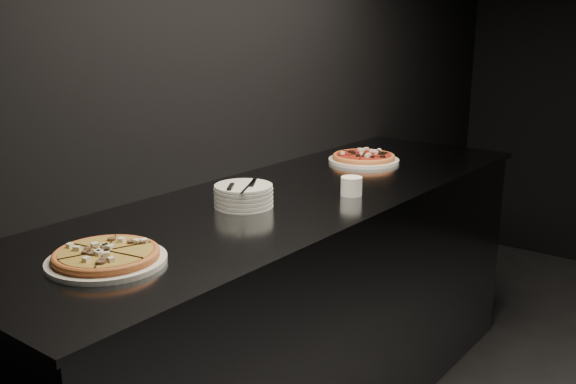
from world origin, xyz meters
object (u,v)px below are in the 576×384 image
Objects in this scene: pizza_mushroom at (106,256)px; plate_stack at (244,195)px; pizza_tomato at (364,158)px; cutlery at (242,185)px; ramekin at (351,186)px; counter at (295,309)px.

plate_stack reaches higher than pizza_mushroom.
pizza_mushroom is 0.62m from plate_stack.
pizza_tomato is at bearing 94.70° from pizza_mushroom.
ramekin is at bearing 26.19° from cutlery.
pizza_mushroom is at bearing -85.30° from pizza_tomato.
pizza_mushroom is 0.61m from cutlery.
ramekin is (0.18, 0.10, 0.49)m from counter.
counter is at bearing 81.49° from plate_stack.
pizza_mushroom is (0.04, -0.86, 0.48)m from counter.
pizza_tomato is at bearing 59.48° from cutlery.
pizza_mushroom is 1.03× the size of pizza_tomato.
cutlery is at bearing -119.77° from ramekin.
cutlery is at bearing -62.38° from plate_stack.
cutlery is at bearing -96.28° from counter.
pizza_tomato reaches higher than counter.
ramekin is (0.26, -0.51, 0.02)m from pizza_tomato.
pizza_mushroom is at bearing -98.13° from ramekin.
cutlery reaches higher than plate_stack.
pizza_mushroom is 1.63× the size of plate_stack.
plate_stack is (0.05, -0.85, 0.02)m from pizza_tomato.
pizza_tomato is at bearing 93.04° from plate_stack.
cutlery is (-0.03, -0.26, 0.54)m from counter.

